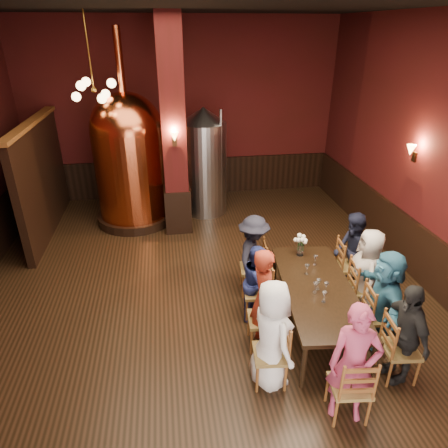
{
  "coord_description": "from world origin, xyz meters",
  "views": [
    {
      "loc": [
        -0.51,
        -5.53,
        4.2
      ],
      "look_at": [
        0.36,
        0.2,
        1.34
      ],
      "focal_mm": 32.0,
      "sensor_mm": 36.0,
      "label": 1
    }
  ],
  "objects": [
    {
      "name": "wine_glass_6",
      "position": [
        1.65,
        -1.07,
        0.83
      ],
      "size": [
        0.07,
        0.07,
        0.17
      ],
      "primitive_type": null,
      "color": "white",
      "rests_on": "dining_table"
    },
    {
      "name": "person_5",
      "position": [
        2.41,
        -1.34,
        0.76
      ],
      "size": [
        0.63,
        1.45,
        1.51
      ],
      "primitive_type": "imported",
      "rotation": [
        0.0,
        0.0,
        4.58
      ],
      "color": "#2C6786",
      "rests_on": "ground"
    },
    {
      "name": "person_3",
      "position": [
        0.86,
        0.16,
        0.72
      ],
      "size": [
        0.89,
        1.07,
        1.45
      ],
      "primitive_type": "imported",
      "rotation": [
        0.0,
        0.0,
        1.12
      ],
      "color": "black",
      "rests_on": "ground"
    },
    {
      "name": "wine_glass_0",
      "position": [
        1.54,
        -1.27,
        0.83
      ],
      "size": [
        0.07,
        0.07,
        0.17
      ],
      "primitive_type": null,
      "color": "white",
      "rests_on": "dining_table"
    },
    {
      "name": "person_0",
      "position": [
        0.65,
        -1.82,
        0.76
      ],
      "size": [
        0.67,
        0.85,
        1.53
      ],
      "primitive_type": "imported",
      "rotation": [
        0.0,
        0.0,
        1.85
      ],
      "color": "white",
      "rests_on": "ground"
    },
    {
      "name": "pendant_cluster",
      "position": [
        -1.8,
        2.9,
        3.1
      ],
      "size": [
        0.9,
        0.9,
        1.7
      ],
      "primitive_type": null,
      "color": "#A57226",
      "rests_on": "room"
    },
    {
      "name": "person_7",
      "position": [
        2.55,
        -0.01,
        0.72
      ],
      "size": [
        0.42,
        0.74,
        1.45
      ],
      "primitive_type": "imported",
      "rotation": [
        0.0,
        0.0,
        4.6
      ],
      "color": "black",
      "rests_on": "ground"
    },
    {
      "name": "wainscot_right",
      "position": [
        3.96,
        0.0,
        0.5
      ],
      "size": [
        0.08,
        9.9,
        1.0
      ],
      "primitive_type": "cube",
      "color": "black",
      "rests_on": "ground"
    },
    {
      "name": "person_6",
      "position": [
        2.48,
        -0.68,
        0.75
      ],
      "size": [
        0.61,
        0.81,
        1.49
      ],
      "primitive_type": "imported",
      "rotation": [
        0.0,
        0.0,
        4.51
      ],
      "color": "#B5A99F",
      "rests_on": "ground"
    },
    {
      "name": "wine_glass_3",
      "position": [
        1.5,
        -1.04,
        0.83
      ],
      "size": [
        0.07,
        0.07,
        0.17
      ],
      "primitive_type": null,
      "color": "white",
      "rests_on": "dining_table"
    },
    {
      "name": "chair_3",
      "position": [
        0.86,
        0.16,
        0.46
      ],
      "size": [
        0.51,
        0.51,
        0.92
      ],
      "primitive_type": null,
      "rotation": [
        0.0,
        0.0,
        -1.68
      ],
      "color": "brown",
      "rests_on": "ground"
    },
    {
      "name": "wine_glass_5",
      "position": [
        1.57,
        -0.97,
        0.83
      ],
      "size": [
        0.07,
        0.07,
        0.17
      ],
      "primitive_type": null,
      "color": "white",
      "rests_on": "dining_table"
    },
    {
      "name": "chair_1",
      "position": [
        0.72,
        -1.16,
        0.46
      ],
      "size": [
        0.51,
        0.51,
        0.92
      ],
      "primitive_type": null,
      "rotation": [
        0.0,
        0.0,
        -1.68
      ],
      "color": "brown",
      "rests_on": "ground"
    },
    {
      "name": "copper_kettle",
      "position": [
        -1.3,
        3.43,
        1.55
      ],
      "size": [
        1.88,
        1.88,
        4.24
      ],
      "rotation": [
        0.0,
        0.0,
        -0.2
      ],
      "color": "black",
      "rests_on": "ground"
    },
    {
      "name": "wainscot_back",
      "position": [
        0.0,
        4.96,
        0.5
      ],
      "size": [
        7.9,
        0.08,
        1.0
      ],
      "primitive_type": "cube",
      "color": "black",
      "rests_on": "ground"
    },
    {
      "name": "chair_2",
      "position": [
        0.79,
        -0.5,
        0.46
      ],
      "size": [
        0.51,
        0.51,
        0.92
      ],
      "primitive_type": null,
      "rotation": [
        0.0,
        0.0,
        -1.68
      ],
      "color": "brown",
      "rests_on": "ground"
    },
    {
      "name": "chair_7",
      "position": [
        2.55,
        -0.01,
        0.46
      ],
      "size": [
        0.51,
        0.51,
        0.92
      ],
      "primitive_type": null,
      "rotation": [
        0.0,
        0.0,
        1.47
      ],
      "color": "brown",
      "rests_on": "ground"
    },
    {
      "name": "steel_vessel",
      "position": [
        0.42,
        3.71,
        1.29
      ],
      "size": [
        1.2,
        1.2,
        2.58
      ],
      "rotation": [
        0.0,
        0.0,
        0.13
      ],
      "color": "#B2B2B7",
      "rests_on": "ground"
    },
    {
      "name": "chair_0",
      "position": [
        0.65,
        -1.82,
        0.46
      ],
      "size": [
        0.51,
        0.51,
        0.92
      ],
      "primitive_type": null,
      "rotation": [
        0.0,
        0.0,
        -1.68
      ],
      "color": "brown",
      "rests_on": "ground"
    },
    {
      "name": "room",
      "position": [
        0.0,
        0.0,
        2.25
      ],
      "size": [
        10.0,
        10.02,
        4.5
      ],
      "color": "black",
      "rests_on": "ground"
    },
    {
      "name": "person_8",
      "position": [
        1.44,
        -2.46,
        0.78
      ],
      "size": [
        0.66,
        0.54,
        1.57
      ],
      "primitive_type": "imported",
      "rotation": [
        0.0,
        0.0,
        5.95
      ],
      "color": "#AC395C",
      "rests_on": "ground"
    },
    {
      "name": "sconce_column",
      "position": [
        -0.3,
        2.5,
        2.2
      ],
      "size": [
        0.2,
        0.2,
        0.36
      ],
      "primitive_type": null,
      "rotation": [
        0.0,
        0.0,
        3.14
      ],
      "color": "black",
      "rests_on": "column"
    },
    {
      "name": "dining_table",
      "position": [
        1.6,
        -0.92,
        0.69
      ],
      "size": [
        1.24,
        2.49,
        0.75
      ],
      "rotation": [
        0.0,
        0.0,
        -0.1
      ],
      "color": "black",
      "rests_on": "ground"
    },
    {
      "name": "wine_glass_1",
      "position": [
        1.78,
        -1.82,
        0.83
      ],
      "size": [
        0.07,
        0.07,
        0.17
      ],
      "primitive_type": null,
      "color": "white",
      "rests_on": "dining_table"
    },
    {
      "name": "chair_6",
      "position": [
        2.48,
        -0.68,
        0.46
      ],
      "size": [
        0.51,
        0.51,
        0.92
      ],
      "primitive_type": null,
      "rotation": [
        0.0,
        0.0,
        1.47
      ],
      "color": "brown",
      "rests_on": "ground"
    },
    {
      "name": "rose_vase",
      "position": [
        1.63,
        0.01,
        1.0
      ],
      "size": [
        0.23,
        0.23,
        0.38
      ],
      "color": "white",
      "rests_on": "dining_table"
    },
    {
      "name": "chair_8",
      "position": [
        1.44,
        -2.46,
        0.46
      ],
      "size": [
        0.51,
        0.51,
        0.92
      ],
      "primitive_type": null,
      "rotation": [
        0.0,
        0.0,
        3.04
      ],
      "color": "brown",
      "rests_on": "ground"
    },
    {
      "name": "person_1",
      "position": [
        0.72,
        -1.16,
        0.8
      ],
      "size": [
        0.42,
        0.61,
        1.59
      ],
      "primitive_type": "imported",
      "rotation": [
        0.0,
        0.0,
        1.64
      ],
      "color": "maroon",
      "rests_on": "ground"
    },
    {
      "name": "partition",
      "position": [
        -3.2,
        3.2,
        1.2
      ],
      "size": [
        0.22,
        3.5,
        2.4
      ],
      "primitive_type": "cube",
      "color": "black",
      "rests_on": "ground"
    },
    {
      "name": "chair_5",
      "position": [
        2.41,
        -1.34,
        0.46
      ],
      "size": [
        0.51,
        0.51,
        0.92
      ],
      "primitive_type": null,
      "rotation": [
        0.0,
        0.0,
        1.47
      ],
      "color": "brown",
      "rests_on": "ground"
    },
    {
      "name": "column",
      "position": [
        -0.3,
        2.8,
        2.25
      ],
      "size": [
        0.58,
        0.58,
        4.5
      ],
      "primitive_type": "cube",
      "color": "#420E10",
      "rests_on": "ground"
    },
    {
      "name": "chair_4",
      "position": [
        2.34,
        -2.0,
        0.46
      ],
      "size": [
        0.51,
        0.51,
        0.92
      ],
      "primitive_type": null,
      "rotation": [
        0.0,
        0.0,
        1.47
      ],
      "color": "brown",
      "rests_on": "ground"
    },
    {
      "name": "person_2",
      "position": [
        0.79,
        -0.5,
        0.63
      ],
      "size": [
        0.53,
        0.69,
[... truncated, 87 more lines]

